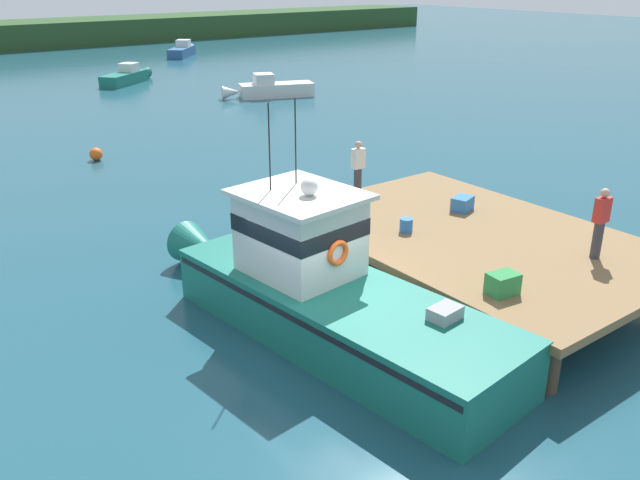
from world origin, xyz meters
name	(u,v)px	position (x,y,z in m)	size (l,w,h in m)	color
ground_plane	(319,336)	(0.00, 0.00, 0.00)	(200.00, 200.00, 0.00)	#1E4C5B
dock	(475,238)	(4.80, 0.00, 1.07)	(6.00, 9.00, 1.20)	#4C3D2D
main_fishing_boat	(321,290)	(0.14, 0.13, 1.01)	(3.41, 9.94, 4.80)	#196B5B
crate_stack_near_edge	(462,204)	(5.83, 1.36, 1.39)	(0.60, 0.44, 0.37)	#3370B2
crate_single_by_cleat	(343,207)	(3.00, 2.95, 1.44)	(0.60, 0.44, 0.48)	orange
crate_single_far	(503,284)	(2.70, -2.50, 1.42)	(0.60, 0.44, 0.44)	#2D8442
bait_bucket	(406,225)	(3.53, 1.13, 1.37)	(0.32, 0.32, 0.34)	#2866B2
deckhand_by_the_boat	(600,222)	(5.81, -2.59, 2.06)	(0.36, 0.22, 1.63)	#383842
deckhand_further_back	(358,168)	(4.27, 3.89, 2.06)	(0.36, 0.22, 1.63)	#383842
moored_boat_near_channel	(183,51)	(19.51, 46.13, 0.47)	(4.40, 4.72, 1.37)	#285184
moored_boat_mid_harbor	(270,89)	(14.64, 24.45, 0.48)	(5.56, 2.94, 1.40)	silver
moored_boat_off_the_point	(127,77)	(9.73, 34.61, 0.45)	(4.69, 3.92, 1.30)	#196B5B
mooring_buoy_outer	(96,154)	(1.16, 16.62, 0.26)	(0.52, 0.52, 0.52)	#EA5B19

